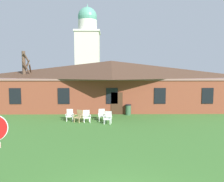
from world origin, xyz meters
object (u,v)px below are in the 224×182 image
(lawn_chair_by_porch, at_px, (70,115))
(trash_bin, at_px, (128,110))
(lawn_chair_right_end, at_px, (108,117))
(lawn_chair_left_end, at_px, (87,116))
(lawn_chair_middle, at_px, (102,114))
(lawn_chair_near_door, at_px, (79,116))

(lawn_chair_by_porch, xyz_separation_m, trash_bin, (5.05, 2.35, -0.00))
(lawn_chair_by_porch, distance_m, lawn_chair_right_end, 3.34)
(lawn_chair_left_end, relative_size, lawn_chair_middle, 1.00)
(lawn_chair_middle, distance_m, lawn_chair_right_end, 1.22)
(lawn_chair_by_porch, distance_m, lawn_chair_near_door, 0.94)
(lawn_chair_by_porch, distance_m, lawn_chair_middle, 2.65)
(lawn_chair_left_end, height_order, trash_bin, trash_bin)
(lawn_chair_by_porch, distance_m, trash_bin, 5.57)
(trash_bin, bearing_deg, lawn_chair_near_door, -146.38)
(lawn_chair_middle, bearing_deg, lawn_chair_by_porch, -178.63)
(lawn_chair_right_end, bearing_deg, lawn_chair_left_end, 162.33)
(lawn_chair_middle, xyz_separation_m, trash_bin, (2.40, 2.29, -0.00))
(lawn_chair_by_porch, height_order, trash_bin, trash_bin)
(lawn_chair_left_end, bearing_deg, trash_bin, 38.16)
(lawn_chair_right_end, bearing_deg, trash_bin, 61.04)
(lawn_chair_near_door, xyz_separation_m, trash_bin, (4.23, 2.81, -0.00))
(lawn_chair_left_end, xyz_separation_m, lawn_chair_middle, (1.21, 0.55, 0.00))
(lawn_chair_right_end, height_order, trash_bin, trash_bin)
(lawn_chair_by_porch, height_order, lawn_chair_middle, same)
(lawn_chair_by_porch, xyz_separation_m, lawn_chair_left_end, (1.44, -0.48, 0.00))
(lawn_chair_by_porch, xyz_separation_m, lawn_chair_right_end, (3.17, -1.04, 0.00))
(lawn_chair_by_porch, height_order, lawn_chair_left_end, same)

